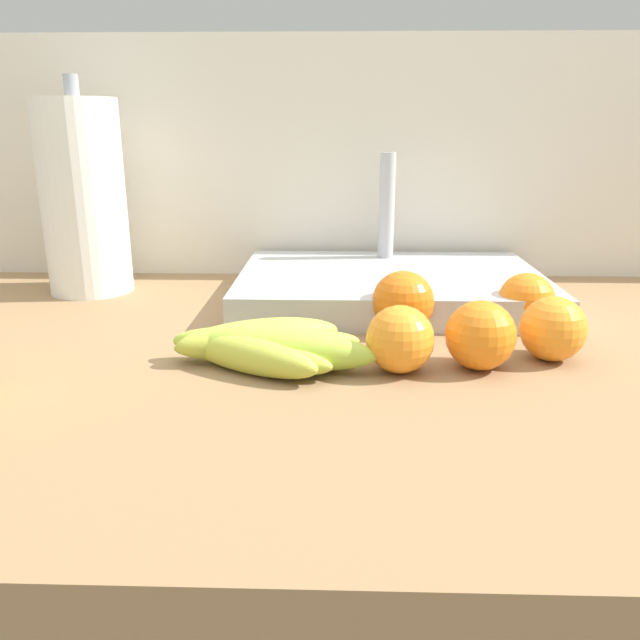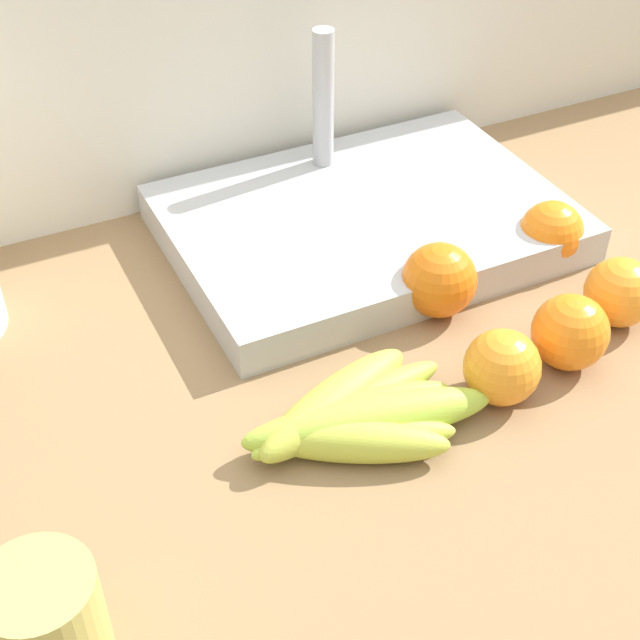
% 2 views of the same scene
% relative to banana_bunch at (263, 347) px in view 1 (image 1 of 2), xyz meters
% --- Properties ---
extents(wall_back, '(2.30, 0.06, 1.30)m').
position_rel_banana_bunch_xyz_m(wall_back, '(-0.01, 0.45, -0.30)').
color(wall_back, silver).
rests_on(wall_back, ground).
extents(banana_bunch, '(0.22, 0.15, 0.04)m').
position_rel_banana_bunch_xyz_m(banana_bunch, '(0.00, 0.00, 0.00)').
color(banana_bunch, gold).
rests_on(banana_bunch, counter).
extents(orange_center, '(0.07, 0.07, 0.07)m').
position_rel_banana_bunch_xyz_m(orange_center, '(0.15, 0.11, 0.02)').
color(orange_center, orange).
rests_on(orange_center, counter).
extents(orange_far_right, '(0.07, 0.07, 0.07)m').
position_rel_banana_bunch_xyz_m(orange_far_right, '(0.30, 0.02, 0.01)').
color(orange_far_right, orange).
rests_on(orange_far_right, counter).
extents(orange_right, '(0.07, 0.07, 0.07)m').
position_rel_banana_bunch_xyz_m(orange_right, '(0.31, 0.14, 0.01)').
color(orange_right, orange).
rests_on(orange_right, counter).
extents(orange_front, '(0.07, 0.07, 0.07)m').
position_rel_banana_bunch_xyz_m(orange_front, '(0.14, -0.01, 0.01)').
color(orange_front, orange).
rests_on(orange_front, counter).
extents(orange_back_right, '(0.07, 0.07, 0.07)m').
position_rel_banana_bunch_xyz_m(orange_back_right, '(0.22, -0.00, 0.02)').
color(orange_back_right, orange).
rests_on(orange_back_right, counter).
extents(paper_towel_roll, '(0.12, 0.12, 0.30)m').
position_rel_banana_bunch_xyz_m(paper_towel_roll, '(-0.29, 0.30, 0.12)').
color(paper_towel_roll, white).
rests_on(paper_towel_roll, counter).
extents(sink_basin, '(0.42, 0.30, 0.20)m').
position_rel_banana_bunch_xyz_m(sink_basin, '(0.15, 0.26, 0.00)').
color(sink_basin, '#B7BABF').
rests_on(sink_basin, counter).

